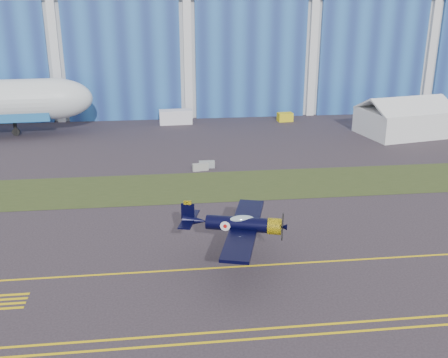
{
  "coord_description": "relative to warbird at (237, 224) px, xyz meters",
  "views": [
    {
      "loc": [
        -4.64,
        -42.41,
        21.06
      ],
      "look_at": [
        0.89,
        4.08,
        4.4
      ],
      "focal_mm": 42.0,
      "sensor_mm": 36.0,
      "label": 1
    }
  ],
  "objects": [
    {
      "name": "ground",
      "position": [
        -0.89,
        4.92,
        -3.8
      ],
      "size": [
        260.0,
        260.0,
        0.0
      ],
      "primitive_type": "plane",
      "color": "#362E36",
      "rests_on": "ground"
    },
    {
      "name": "grass_median",
      "position": [
        -0.89,
        18.92,
        -3.78
      ],
      "size": [
        260.0,
        10.0,
        0.02
      ],
      "primitive_type": "cube",
      "color": "#475128",
      "rests_on": "ground"
    },
    {
      "name": "hangar",
      "position": [
        -0.89,
        76.71,
        11.16
      ],
      "size": [
        220.0,
        45.7,
        30.0
      ],
      "color": "silver",
      "rests_on": "ground"
    },
    {
      "name": "taxiway_centreline",
      "position": [
        -0.89,
        -0.08,
        -3.79
      ],
      "size": [
        200.0,
        0.2,
        0.02
      ],
      "primitive_type": "cube",
      "color": "yellow",
      "rests_on": "ground"
    },
    {
      "name": "edge_line_near",
      "position": [
        -0.89,
        -9.58,
        -3.79
      ],
      "size": [
        80.0,
        0.2,
        0.02
      ],
      "primitive_type": "cube",
      "color": "yellow",
      "rests_on": "ground"
    },
    {
      "name": "edge_line_far",
      "position": [
        -0.89,
        -8.58,
        -3.79
      ],
      "size": [
        80.0,
        0.2,
        0.02
      ],
      "primitive_type": "cube",
      "color": "yellow",
      "rests_on": "ground"
    },
    {
      "name": "warbird",
      "position": [
        0.0,
        0.0,
        0.0
      ],
      "size": [
        12.22,
        13.57,
        3.39
      ],
      "rotation": [
        0.0,
        0.0,
        -0.28
      ],
      "color": "black",
      "rests_on": "ground"
    },
    {
      "name": "tent",
      "position": [
        32.03,
        38.89,
        -0.77
      ],
      "size": [
        14.67,
        11.93,
        6.07
      ],
      "rotation": [
        0.0,
        0.0,
        0.2
      ],
      "color": "white",
      "rests_on": "ground"
    },
    {
      "name": "shipping_container",
      "position": [
        -3.38,
        50.25,
        -2.61
      ],
      "size": [
        5.57,
        2.44,
        2.37
      ],
      "primitive_type": "cube",
      "rotation": [
        0.0,
        0.0,
        0.05
      ],
      "color": "white",
      "rests_on": "ground"
    },
    {
      "name": "tug",
      "position": [
        15.55,
        49.88,
        -3.06
      ],
      "size": [
        2.7,
        1.85,
        1.48
      ],
      "primitive_type": "cube",
      "rotation": [
        0.0,
        0.0,
        0.11
      ],
      "color": "yellow",
      "rests_on": "ground"
    },
    {
      "name": "barrier_a",
      "position": [
        -1.11,
        24.81,
        -3.35
      ],
      "size": [
        2.07,
        0.92,
        0.9
      ],
      "primitive_type": "cube",
      "rotation": [
        0.0,
        0.0,
        0.16
      ],
      "color": "#999998",
      "rests_on": "ground"
    },
    {
      "name": "barrier_b",
      "position": [
        -0.21,
        25.81,
        -3.35
      ],
      "size": [
        2.01,
        0.63,
        0.9
      ],
      "primitive_type": "cube",
      "rotation": [
        0.0,
        0.0,
        -0.02
      ],
      "color": "gray",
      "rests_on": "ground"
    }
  ]
}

